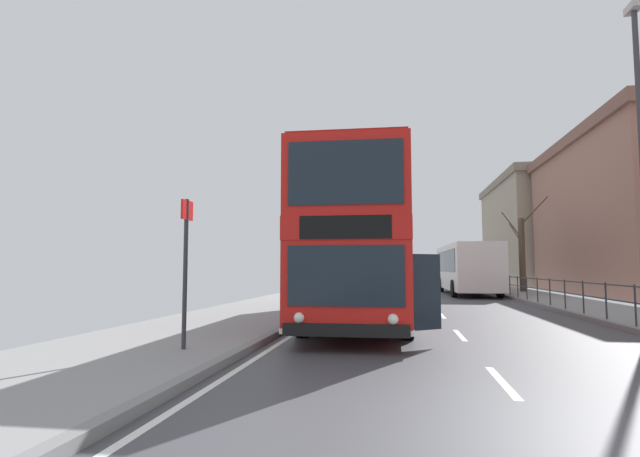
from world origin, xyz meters
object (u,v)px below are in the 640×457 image
(bare_tree_far_00, at_px, (522,252))
(background_building_02, at_px, (552,231))
(bus_stop_sign_near, at_px, (186,256))
(background_bus_far_lane, at_px, (467,267))
(double_decker_bus_main, at_px, (361,246))

(bare_tree_far_00, relative_size, background_building_02, 0.34)
(bare_tree_far_00, bearing_deg, bus_stop_sign_near, -115.97)
(bus_stop_sign_near, xyz_separation_m, background_building_02, (18.65, 41.60, 3.36))
(bus_stop_sign_near, bearing_deg, background_building_02, 65.86)
(background_bus_far_lane, height_order, bus_stop_sign_near, background_bus_far_lane)
(background_bus_far_lane, xyz_separation_m, bus_stop_sign_near, (-7.94, -22.22, 0.19))
(double_decker_bus_main, height_order, bus_stop_sign_near, double_decker_bus_main)
(bus_stop_sign_near, height_order, background_building_02, background_building_02)
(background_bus_far_lane, bearing_deg, bare_tree_far_00, 22.17)
(double_decker_bus_main, distance_m, bare_tree_far_00, 19.76)
(double_decker_bus_main, distance_m, background_bus_far_lane, 17.06)
(double_decker_bus_main, height_order, background_building_02, background_building_02)
(bus_stop_sign_near, relative_size, bare_tree_far_00, 0.46)
(background_building_02, bearing_deg, double_decker_bus_main, -114.03)
(double_decker_bus_main, xyz_separation_m, background_bus_far_lane, (5.17, 16.24, -0.63))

